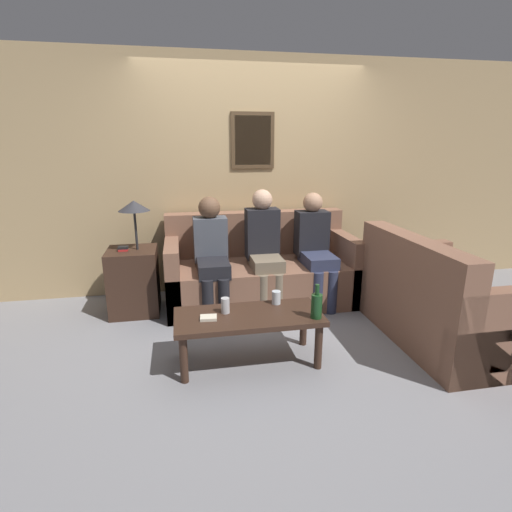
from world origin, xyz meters
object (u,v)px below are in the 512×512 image
object	(u,v)px
coffee_table	(249,321)
person_left	(212,250)
wine_bottle	(317,305)
person_middle	(264,245)
drinking_glass	(276,297)
person_right	(315,245)
couch_side	(440,305)
couch_main	(260,272)

from	to	relation	value
coffee_table	person_left	xyz separation A→B (m)	(-0.19, 1.10, 0.29)
coffee_table	person_left	world-z (taller)	person_left
wine_bottle	person_middle	distance (m)	1.28
wine_bottle	drinking_glass	distance (m)	0.40
drinking_glass	person_right	size ratio (longest dim) A/B	0.09
couch_side	person_left	distance (m)	2.17
drinking_glass	person_middle	world-z (taller)	person_middle
wine_bottle	person_right	world-z (taller)	person_right
wine_bottle	couch_main	bearing A→B (deg)	95.76
person_left	person_middle	world-z (taller)	person_middle
couch_main	person_left	world-z (taller)	person_left
couch_side	person_right	distance (m)	1.35
person_left	couch_side	bearing A→B (deg)	-28.78
wine_bottle	person_left	world-z (taller)	person_left
drinking_glass	couch_side	bearing A→B (deg)	-4.05
couch_main	person_left	size ratio (longest dim) A/B	1.73
coffee_table	person_right	xyz separation A→B (m)	(0.91, 1.12, 0.29)
drinking_glass	person_right	bearing A→B (deg)	55.51
coffee_table	person_right	bearing A→B (deg)	50.80
coffee_table	wine_bottle	bearing A→B (deg)	-17.44
couch_side	wine_bottle	bearing A→B (deg)	100.31
couch_main	drinking_glass	world-z (taller)	couch_main
person_middle	person_right	bearing A→B (deg)	0.54
coffee_table	drinking_glass	size ratio (longest dim) A/B	10.44
person_middle	couch_main	bearing A→B (deg)	93.13
drinking_glass	person_middle	bearing A→B (deg)	84.08
person_middle	drinking_glass	bearing A→B (deg)	-95.92
drinking_glass	person_left	world-z (taller)	person_left
coffee_table	wine_bottle	world-z (taller)	wine_bottle
couch_side	person_middle	bearing A→B (deg)	52.07
wine_bottle	coffee_table	bearing A→B (deg)	162.56
couch_side	person_right	xyz separation A→B (m)	(-0.79, 1.05, 0.32)
coffee_table	couch_main	bearing A→B (deg)	74.70
coffee_table	drinking_glass	world-z (taller)	drinking_glass
couch_side	person_right	bearing A→B (deg)	36.84
wine_bottle	drinking_glass	size ratio (longest dim) A/B	2.45
drinking_glass	person_middle	xyz separation A→B (m)	(0.10, 0.94, 0.20)
wine_bottle	person_right	size ratio (longest dim) A/B	0.23
couch_main	wine_bottle	xyz separation A→B (m)	(0.14, -1.42, 0.19)
wine_bottle	person_right	bearing A→B (deg)	71.74
couch_main	person_middle	distance (m)	0.38
couch_main	coffee_table	world-z (taller)	couch_main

